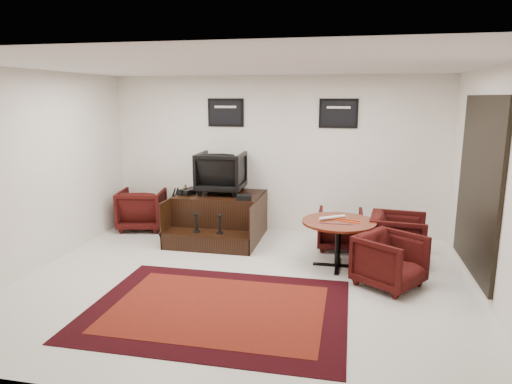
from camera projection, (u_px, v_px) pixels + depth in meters
ground at (243, 282)px, 6.08m from camera, size 6.00×6.00×0.00m
room_shell at (276, 149)px, 5.75m from camera, size 6.02×5.02×2.81m
area_rug at (218, 309)px, 5.32m from camera, size 2.98×2.24×0.01m
shine_podium at (220, 218)px, 7.99m from camera, size 1.48×1.53×0.76m
shine_chair at (221, 170)px, 7.97m from camera, size 0.81×0.76×0.81m
shoes_pair at (187, 192)px, 7.91m from camera, size 0.29×0.31×0.09m
polish_kit at (244, 197)px, 7.50m from camera, size 0.27×0.22×0.08m
umbrella_black at (168, 212)px, 7.95m from camera, size 0.34×0.13×0.92m
umbrella_hooked at (172, 210)px, 8.17m from camera, size 0.33×0.12×0.88m
armchair_side at (142, 207)px, 8.49m from camera, size 0.93×0.89×0.82m
meeting_table at (339, 227)px, 6.54m from camera, size 1.05×1.05×0.69m
table_chair_back at (340, 227)px, 7.39m from camera, size 0.71×0.66×0.71m
table_chair_window at (398, 236)px, 6.77m from camera, size 0.82×0.86×0.81m
table_chair_corner at (390, 258)px, 5.90m from camera, size 0.99×1.00×0.76m
paper_roll at (332, 217)px, 6.61m from camera, size 0.37×0.28×0.05m
table_clutter at (343, 221)px, 6.49m from camera, size 0.57×0.35×0.01m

